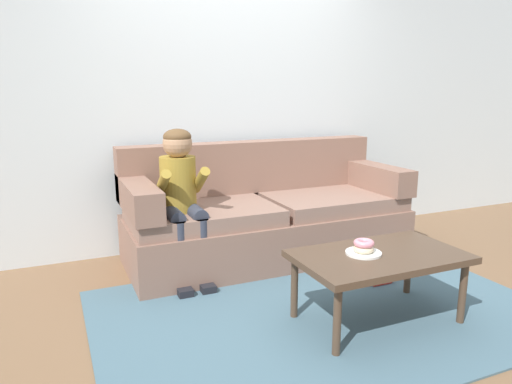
% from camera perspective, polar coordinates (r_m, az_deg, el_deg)
% --- Properties ---
extents(ground, '(10.00, 10.00, 0.00)m').
position_cam_1_polar(ground, '(3.29, 5.68, -12.47)').
color(ground, brown).
extents(wall_back, '(8.00, 0.10, 2.80)m').
position_cam_1_polar(wall_back, '(4.26, -3.40, 12.63)').
color(wall_back, silver).
rests_on(wall_back, ground).
extents(area_rug, '(2.76, 1.83, 0.01)m').
position_cam_1_polar(area_rug, '(3.09, 8.01, -14.09)').
color(area_rug, '#476675').
rests_on(area_rug, ground).
extents(couch, '(2.28, 0.90, 0.94)m').
position_cam_1_polar(couch, '(3.93, 1.18, -2.97)').
color(couch, '#846051').
rests_on(couch, ground).
extents(coffee_table, '(0.99, 0.58, 0.43)m').
position_cam_1_polar(coffee_table, '(2.91, 14.63, -8.01)').
color(coffee_table, '#4C3828').
rests_on(coffee_table, ground).
extents(person_child, '(0.34, 0.58, 1.10)m').
position_cam_1_polar(person_child, '(3.41, -9.01, 0.25)').
color(person_child, olive).
rests_on(person_child, ground).
extents(plate, '(0.21, 0.21, 0.01)m').
position_cam_1_polar(plate, '(2.86, 12.82, -7.17)').
color(plate, white).
rests_on(plate, coffee_table).
extents(donut, '(0.16, 0.16, 0.04)m').
position_cam_1_polar(donut, '(2.85, 12.84, -6.70)').
color(donut, beige).
rests_on(donut, plate).
extents(donut_second, '(0.17, 0.17, 0.04)m').
position_cam_1_polar(donut_second, '(2.84, 12.88, -6.01)').
color(donut_second, pink).
rests_on(donut_second, donut).
extents(toy_controller, '(0.23, 0.09, 0.05)m').
position_cam_1_polar(toy_controller, '(3.57, 14.62, -10.35)').
color(toy_controller, red).
rests_on(toy_controller, ground).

